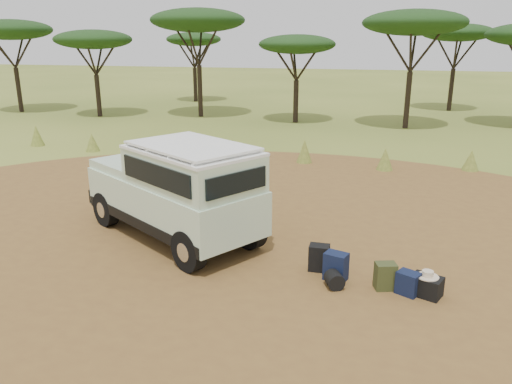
% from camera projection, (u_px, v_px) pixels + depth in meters
% --- Properties ---
extents(ground, '(140.00, 140.00, 0.00)m').
position_uv_depth(ground, '(242.00, 254.00, 11.03)').
color(ground, '#5C6D26').
rests_on(ground, ground).
extents(dirt_clearing, '(23.00, 23.00, 0.01)m').
position_uv_depth(dirt_clearing, '(242.00, 254.00, 11.03)').
color(dirt_clearing, brown).
rests_on(dirt_clearing, ground).
extents(grass_fringe, '(36.60, 1.60, 0.90)m').
position_uv_depth(grass_fringe, '(307.00, 153.00, 18.91)').
color(grass_fringe, '#5C6D26').
rests_on(grass_fringe, ground).
extents(acacia_treeline, '(46.70, 13.20, 6.26)m').
position_uv_depth(acacia_treeline, '(351.00, 33.00, 27.76)').
color(acacia_treeline, black).
rests_on(acacia_treeline, ground).
extents(safari_vehicle, '(5.12, 4.23, 2.38)m').
position_uv_depth(safari_vehicle, '(176.00, 192.00, 11.62)').
color(safari_vehicle, silver).
rests_on(safari_vehicle, ground).
extents(walking_staff, '(0.33, 0.23, 1.37)m').
position_uv_depth(walking_staff, '(125.00, 197.00, 12.80)').
color(walking_staff, brown).
rests_on(walking_staff, ground).
extents(backpack_black, '(0.41, 0.30, 0.56)m').
position_uv_depth(backpack_black, '(319.00, 258.00, 10.20)').
color(backpack_black, black).
rests_on(backpack_black, ground).
extents(backpack_navy, '(0.51, 0.43, 0.57)m').
position_uv_depth(backpack_navy, '(336.00, 267.00, 9.79)').
color(backpack_navy, '#122039').
rests_on(backpack_navy, ground).
extents(backpack_olive, '(0.45, 0.38, 0.53)m').
position_uv_depth(backpack_olive, '(385.00, 276.00, 9.44)').
color(backpack_olive, '#3A421E').
rests_on(backpack_olive, ground).
extents(duffel_navy, '(0.49, 0.45, 0.44)m').
position_uv_depth(duffel_navy, '(408.00, 283.00, 9.26)').
color(duffel_navy, '#122039').
rests_on(duffel_navy, ground).
extents(hard_case, '(0.65, 0.57, 0.38)m').
position_uv_depth(hard_case, '(426.00, 286.00, 9.21)').
color(hard_case, black).
rests_on(hard_case, ground).
extents(stuff_sack, '(0.44, 0.44, 0.33)m').
position_uv_depth(stuff_sack, '(334.00, 280.00, 9.51)').
color(stuff_sack, black).
rests_on(stuff_sack, ground).
extents(safari_hat, '(0.41, 0.41, 0.12)m').
position_uv_depth(safari_hat, '(428.00, 275.00, 9.14)').
color(safari_hat, beige).
rests_on(safari_hat, hard_case).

